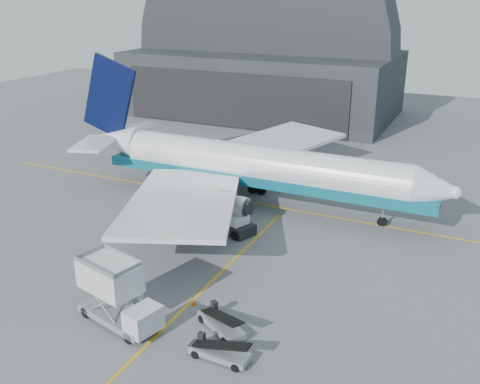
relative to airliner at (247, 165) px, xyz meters
The scene contains 9 objects.
ground 21.12m from the airliner, 76.17° to the right, with size 200.00×200.00×0.00m, color #565659.
taxi_lines 9.94m from the airliner, 56.21° to the right, with size 80.00×42.12×0.02m.
hangar 48.31m from the airliner, 110.81° to the left, with size 50.00×28.30×28.00m.
airliner is the anchor object (origin of this frame).
catering_truck 26.10m from the airliner, 86.76° to the right, with size 7.38×4.18×4.79m.
pushback_tug 9.23m from the airliner, 73.90° to the right, with size 5.01×3.91×2.05m.
belt_loader_a 28.64m from the airliner, 69.04° to the right, with size 4.45×1.63×1.69m.
belt_loader_b 25.42m from the airliner, 69.61° to the right, with size 4.56×3.54×1.79m.
traffic_cone 22.63m from the airliner, 76.10° to the right, with size 0.34×0.34×0.49m.
Camera 1 is at (19.12, -32.59, 23.23)m, focal length 40.00 mm.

